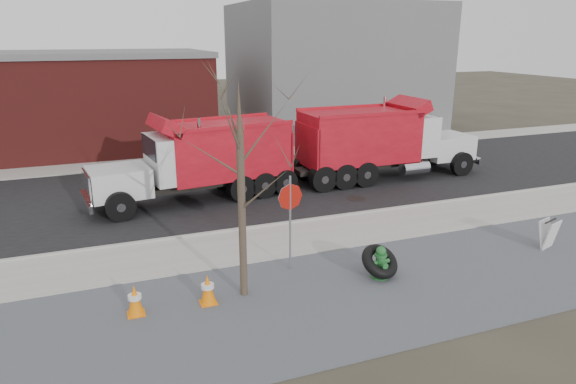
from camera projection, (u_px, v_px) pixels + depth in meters
name	position (u px, v px, depth m)	size (l,w,h in m)	color
ground	(320.00, 239.00, 15.95)	(120.00, 120.00, 0.00)	#383328
gravel_verge	(377.00, 288.00, 12.83)	(60.00, 5.00, 0.03)	slate
sidewalk	(316.00, 236.00, 16.17)	(60.00, 2.50, 0.06)	#9E9B93
curb	(301.00, 221.00, 17.32)	(60.00, 0.15, 0.11)	#9E9B93
road	(258.00, 186.00, 21.58)	(60.00, 9.40, 0.02)	black
far_sidewalk	(225.00, 156.00, 26.66)	(60.00, 2.00, 0.06)	#9E9B93
building_grey	(333.00, 68.00, 33.92)	(12.00, 10.00, 8.00)	slate
building_brick	(14.00, 103.00, 26.93)	(20.20, 8.20, 5.30)	maroon
bare_tree	(241.00, 164.00, 11.57)	(3.20, 3.20, 5.20)	#382D23
fire_hydrant	(381.00, 264.00, 13.29)	(0.50, 0.49, 0.90)	#2B713A
truck_tire	(380.00, 261.00, 13.33)	(1.23, 1.20, 0.85)	black
stop_sign	(290.00, 206.00, 13.39)	(0.71, 0.14, 2.63)	gray
sandwich_board	(549.00, 234.00, 15.09)	(0.73, 0.58, 0.88)	silver
traffic_cone_near	(208.00, 289.00, 12.01)	(0.39, 0.39, 0.76)	orange
traffic_cone_far	(135.00, 300.00, 11.53)	(0.39, 0.39, 0.75)	orange
dump_truck_red_a	(381.00, 139.00, 22.26)	(8.51, 2.44, 3.44)	black
dump_truck_red_b	(203.00, 157.00, 19.35)	(7.86, 3.19, 3.29)	black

